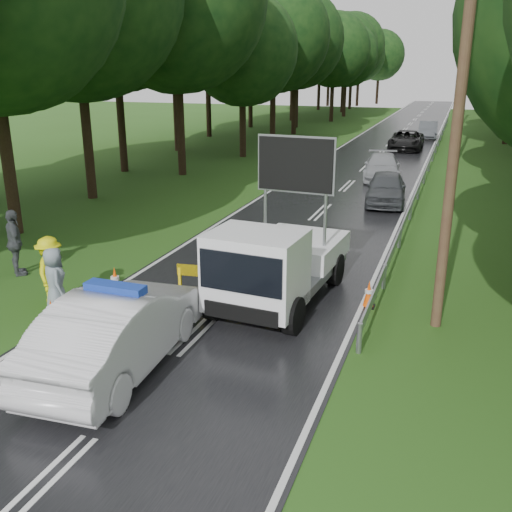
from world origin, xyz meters
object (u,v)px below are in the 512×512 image
at_px(barrier, 234,280).
at_px(queue_car_fourth, 428,130).
at_px(work_truck, 276,263).
at_px(civilian, 257,275).
at_px(police_sedan, 119,330).
at_px(officer, 242,248).
at_px(queue_car_second, 382,167).
at_px(queue_car_third, 406,140).
at_px(queue_car_first, 386,188).

bearing_deg(barrier, queue_car_fourth, 80.13).
relative_size(work_truck, civilian, 3.05).
relative_size(police_sedan, queue_car_fourth, 1.18).
bearing_deg(officer, civilian, 79.28).
xyz_separation_m(police_sedan, work_truck, (1.99, 4.20, 0.29)).
distance_m(work_truck, queue_car_fourth, 39.01).
xyz_separation_m(barrier, queue_car_second, (0.97, 19.57, -0.24)).
xyz_separation_m(officer, queue_car_third, (1.94, 29.16, -0.08)).
bearing_deg(queue_car_third, queue_car_second, -91.58).
xyz_separation_m(queue_car_second, queue_car_fourth, (1.18, 20.37, 0.04)).
bearing_deg(police_sedan, officer, -97.29).
relative_size(work_truck, barrier, 1.82).
height_order(officer, queue_car_third, officer).
bearing_deg(queue_car_third, police_sedan, -94.81).
bearing_deg(work_truck, civilian, -132.50).
distance_m(civilian, queue_car_fourth, 39.39).
xyz_separation_m(officer, civilian, (1.24, -2.21, 0.08)).
height_order(police_sedan, work_truck, work_truck).
xyz_separation_m(work_truck, queue_car_third, (0.32, 31.00, -0.41)).
relative_size(barrier, queue_car_third, 0.57).
xyz_separation_m(queue_car_first, queue_car_second, (-0.98, 6.00, -0.04)).
bearing_deg(officer, police_sedan, 46.56).
relative_size(police_sedan, civilian, 2.94).
bearing_deg(queue_car_second, police_sedan, -102.59).
bearing_deg(police_sedan, work_truck, -119.14).
height_order(queue_car_first, queue_car_second, queue_car_first).
relative_size(queue_car_third, queue_car_fourth, 1.17).
height_order(work_truck, queue_car_second, work_truck).
height_order(work_truck, queue_car_fourth, work_truck).
relative_size(barrier, queue_car_first, 0.69).
distance_m(work_truck, civilian, 0.59).
bearing_deg(queue_car_fourth, barrier, -95.38).
bearing_deg(queue_car_fourth, queue_car_first, -92.73).
bearing_deg(police_sedan, queue_car_second, -99.32).
height_order(queue_car_third, queue_car_fourth, queue_car_fourth).
relative_size(officer, queue_car_third, 0.31).
relative_size(work_truck, queue_car_first, 1.27).
bearing_deg(civilian, police_sedan, -130.97).
xyz_separation_m(queue_car_third, queue_car_fourth, (1.07, 7.99, 0.01)).
height_order(barrier, queue_car_first, queue_car_first).
bearing_deg(civilian, officer, 100.93).
bearing_deg(queue_car_fourth, police_sedan, -96.77).
height_order(barrier, officer, officer).
xyz_separation_m(work_truck, officer, (-1.62, 1.84, -0.33)).
xyz_separation_m(barrier, queue_car_first, (1.95, 13.57, -0.20)).
height_order(queue_car_second, queue_car_third, queue_car_third).
bearing_deg(barrier, work_truck, 44.71).
distance_m(police_sedan, barrier, 3.47).
bearing_deg(police_sedan, civilian, -116.48).
bearing_deg(queue_car_third, queue_car_first, -88.34).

